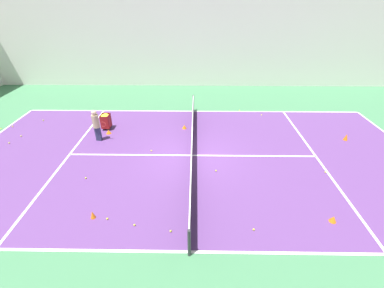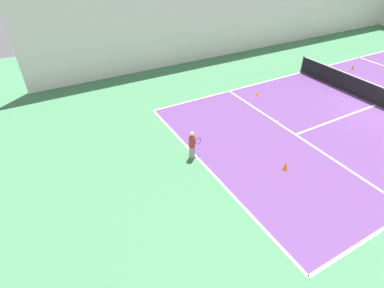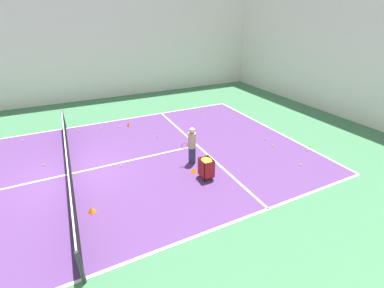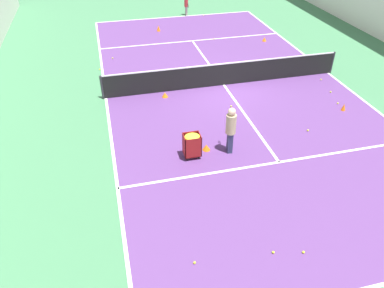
% 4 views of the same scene
% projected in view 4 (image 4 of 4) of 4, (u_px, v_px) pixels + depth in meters
% --- Properties ---
extents(ground_plane, '(36.43, 36.43, 0.00)m').
position_uv_depth(ground_plane, '(224.00, 85.00, 17.19)').
color(ground_plane, '#3D754C').
extents(court_playing_area, '(10.69, 21.61, 0.00)m').
position_uv_depth(court_playing_area, '(224.00, 85.00, 17.19)').
color(court_playing_area, '#563370').
rests_on(court_playing_area, ground).
extents(line_baseline_near, '(10.69, 0.10, 0.00)m').
position_uv_depth(line_baseline_near, '(175.00, 17.00, 25.75)').
color(line_baseline_near, white).
rests_on(line_baseline_near, ground).
extents(line_baseline_far, '(10.69, 0.10, 0.00)m').
position_uv_depth(line_baseline_far, '(369.00, 288.00, 8.64)').
color(line_baseline_far, white).
rests_on(line_baseline_far, ground).
extents(line_sideline_left, '(0.10, 21.61, 0.00)m').
position_uv_depth(line_sideline_left, '(328.00, 73.00, 18.25)').
color(line_sideline_left, white).
rests_on(line_sideline_left, ground).
extents(line_sideline_right, '(0.10, 21.61, 0.00)m').
position_uv_depth(line_sideline_right, '(106.00, 98.00, 16.13)').
color(line_sideline_right, white).
rests_on(line_sideline_right, ground).
extents(line_service_near, '(10.69, 0.10, 0.00)m').
position_uv_depth(line_service_near, '(192.00, 41.00, 21.90)').
color(line_service_near, white).
rests_on(line_service_near, ground).
extents(line_service_far, '(10.69, 0.10, 0.00)m').
position_uv_depth(line_service_far, '(279.00, 162.00, 12.49)').
color(line_service_far, white).
rests_on(line_service_far, ground).
extents(line_centre_service, '(0.10, 11.88, 0.00)m').
position_uv_depth(line_centre_service, '(224.00, 85.00, 17.19)').
color(line_centre_service, white).
rests_on(line_centre_service, ground).
extents(tennis_net, '(10.99, 0.10, 1.07)m').
position_uv_depth(tennis_net, '(224.00, 74.00, 16.88)').
color(tennis_net, '#2D2D33').
rests_on(tennis_net, ground).
extents(player_near_baseline, '(0.26, 0.58, 1.29)m').
position_uv_depth(player_near_baseline, '(186.00, 4.00, 25.64)').
color(player_near_baseline, gray).
rests_on(player_near_baseline, ground).
extents(coach_at_net, '(0.38, 0.69, 1.72)m').
position_uv_depth(coach_at_net, '(231.00, 127.00, 12.43)').
color(coach_at_net, '#2D3351').
rests_on(coach_at_net, ground).
extents(ball_cart, '(0.56, 0.47, 0.90)m').
position_uv_depth(ball_cart, '(192.00, 142.00, 12.39)').
color(ball_cart, maroon).
rests_on(ball_cart, ground).
extents(training_cone_0, '(0.22, 0.22, 0.35)m').
position_uv_depth(training_cone_0, '(158.00, 28.00, 23.22)').
color(training_cone_0, orange).
rests_on(training_cone_0, ground).
extents(training_cone_1, '(0.28, 0.28, 0.21)m').
position_uv_depth(training_cone_1, '(206.00, 147.00, 13.00)').
color(training_cone_1, orange).
rests_on(training_cone_1, ground).
extents(training_cone_2, '(0.18, 0.18, 0.29)m').
position_uv_depth(training_cone_2, '(344.00, 107.00, 15.23)').
color(training_cone_2, orange).
rests_on(training_cone_2, ground).
extents(training_cone_3, '(0.26, 0.26, 0.21)m').
position_uv_depth(training_cone_3, '(165.00, 95.00, 16.18)').
color(training_cone_3, orange).
rests_on(training_cone_3, ground).
extents(training_cone_4, '(0.24, 0.24, 0.23)m').
position_uv_depth(training_cone_4, '(264.00, 39.00, 21.80)').
color(training_cone_4, orange).
rests_on(training_cone_4, ground).
extents(tennis_ball_1, '(0.07, 0.07, 0.07)m').
position_uv_depth(tennis_ball_1, '(113.00, 58.00, 19.70)').
color(tennis_ball_1, yellow).
rests_on(tennis_ball_1, ground).
extents(tennis_ball_2, '(0.07, 0.07, 0.07)m').
position_uv_depth(tennis_ball_2, '(242.00, 72.00, 18.27)').
color(tennis_ball_2, yellow).
rests_on(tennis_ball_2, ground).
extents(tennis_ball_3, '(0.07, 0.07, 0.07)m').
position_uv_depth(tennis_ball_3, '(204.00, 15.00, 25.90)').
color(tennis_ball_3, yellow).
rests_on(tennis_ball_3, ground).
extents(tennis_ball_4, '(0.07, 0.07, 0.07)m').
position_uv_depth(tennis_ball_4, '(304.00, 252.00, 9.43)').
color(tennis_ball_4, yellow).
rests_on(tennis_ball_4, ground).
extents(tennis_ball_5, '(0.07, 0.07, 0.07)m').
position_uv_depth(tennis_ball_5, '(214.00, 39.00, 22.05)').
color(tennis_ball_5, yellow).
rests_on(tennis_ball_5, ground).
extents(tennis_ball_8, '(0.07, 0.07, 0.07)m').
position_uv_depth(tennis_ball_8, '(231.00, 106.00, 15.51)').
color(tennis_ball_8, yellow).
rests_on(tennis_ball_8, ground).
extents(tennis_ball_9, '(0.07, 0.07, 0.07)m').
position_uv_depth(tennis_ball_9, '(308.00, 130.00, 14.02)').
color(tennis_ball_9, yellow).
rests_on(tennis_ball_9, ground).
extents(tennis_ball_10, '(0.07, 0.07, 0.07)m').
position_uv_depth(tennis_ball_10, '(100.00, 69.00, 18.52)').
color(tennis_ball_10, yellow).
rests_on(tennis_ball_10, ground).
extents(tennis_ball_11, '(0.07, 0.07, 0.07)m').
position_uv_depth(tennis_ball_11, '(338.00, 103.00, 15.71)').
color(tennis_ball_11, yellow).
rests_on(tennis_ball_11, ground).
extents(tennis_ball_12, '(0.07, 0.07, 0.07)m').
position_uv_depth(tennis_ball_12, '(195.00, 263.00, 9.17)').
color(tennis_ball_12, yellow).
rests_on(tennis_ball_12, ground).
extents(tennis_ball_13, '(0.07, 0.07, 0.07)m').
position_uv_depth(tennis_ball_13, '(331.00, 92.00, 16.55)').
color(tennis_ball_13, yellow).
rests_on(tennis_ball_13, ground).
extents(tennis_ball_16, '(0.07, 0.07, 0.07)m').
position_uv_depth(tennis_ball_16, '(273.00, 252.00, 9.43)').
color(tennis_ball_16, yellow).
rests_on(tennis_ball_16, ground).
extents(tennis_ball_17, '(0.07, 0.07, 0.07)m').
position_uv_depth(tennis_ball_17, '(293.00, 58.00, 19.73)').
color(tennis_ball_17, yellow).
rests_on(tennis_ball_17, ground).
extents(tennis_ball_18, '(0.07, 0.07, 0.07)m').
position_uv_depth(tennis_ball_18, '(321.00, 79.00, 17.58)').
color(tennis_ball_18, yellow).
rests_on(tennis_ball_18, ground).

